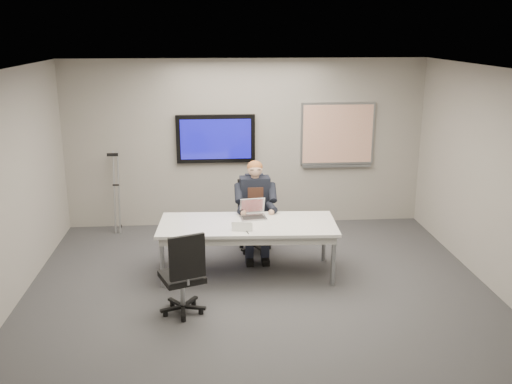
{
  "coord_description": "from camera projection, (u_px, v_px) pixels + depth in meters",
  "views": [
    {
      "loc": [
        -0.58,
        -6.38,
        3.26
      ],
      "look_at": [
        0.02,
        1.06,
        1.11
      ],
      "focal_mm": 40.0,
      "sensor_mm": 36.0,
      "label": 1
    }
  ],
  "objects": [
    {
      "name": "pen",
      "position": [
        247.0,
        232.0,
        7.32
      ],
      "size": [
        0.04,
        0.14,
        0.01
      ],
      "primitive_type": "cylinder",
      "rotation": [
        0.0,
        1.57,
        1.78
      ],
      "color": "black",
      "rests_on": "conference_table"
    },
    {
      "name": "wall_right",
      "position": [
        508.0,
        188.0,
        6.89
      ],
      "size": [
        0.02,
        6.0,
        2.8
      ],
      "primitive_type": "cube",
      "color": "#9B978C",
      "rests_on": "ground"
    },
    {
      "name": "office_chair_near",
      "position": [
        184.0,
        289.0,
        6.67
      ],
      "size": [
        0.64,
        0.64,
        1.05
      ],
      "rotation": [
        0.0,
        0.0,
        3.51
      ],
      "color": "black",
      "rests_on": "ground"
    },
    {
      "name": "whiteboard",
      "position": [
        338.0,
        135.0,
        9.59
      ],
      "size": [
        1.25,
        0.08,
        1.1
      ],
      "color": "#96999E",
      "rests_on": "wall_back"
    },
    {
      "name": "crutch",
      "position": [
        117.0,
        191.0,
        9.36
      ],
      "size": [
        0.28,
        0.68,
        1.44
      ],
      "primitive_type": null,
      "rotation": [
        -0.21,
        0.0,
        -0.14
      ],
      "color": "#A4A7AB",
      "rests_on": "ground"
    },
    {
      "name": "seated_person",
      "position": [
        256.0,
        219.0,
        8.34
      ],
      "size": [
        0.44,
        0.76,
        1.41
      ],
      "rotation": [
        0.0,
        0.0,
        0.04
      ],
      "color": "#1D2131",
      "rests_on": "office_chair_far"
    },
    {
      "name": "name_tent",
      "position": [
        242.0,
        226.0,
        7.38
      ],
      "size": [
        0.28,
        0.12,
        0.11
      ],
      "primitive_type": null,
      "rotation": [
        0.0,
        0.0,
        -0.16
      ],
      "color": "silver",
      "rests_on": "conference_table"
    },
    {
      "name": "office_chair_far",
      "position": [
        254.0,
        228.0,
        8.66
      ],
      "size": [
        0.57,
        0.57,
        1.07
      ],
      "rotation": [
        0.0,
        0.0,
        0.14
      ],
      "color": "black",
      "rests_on": "ground"
    },
    {
      "name": "wall_front",
      "position": [
        302.0,
        318.0,
        3.79
      ],
      "size": [
        6.0,
        0.02,
        2.8
      ],
      "primitive_type": "cube",
      "color": "#9B978C",
      "rests_on": "ground"
    },
    {
      "name": "wall_back",
      "position": [
        246.0,
        144.0,
        9.54
      ],
      "size": [
        6.0,
        0.02,
        2.8
      ],
      "primitive_type": "cube",
      "color": "#9B978C",
      "rests_on": "ground"
    },
    {
      "name": "conference_table",
      "position": [
        248.0,
        229.0,
        7.7
      ],
      "size": [
        2.42,
        1.1,
        0.73
      ],
      "rotation": [
        0.0,
        0.0,
        -0.05
      ],
      "color": "white",
      "rests_on": "ground"
    },
    {
      "name": "floor",
      "position": [
        261.0,
        302.0,
        7.05
      ],
      "size": [
        6.0,
        6.0,
        0.02
      ],
      "primitive_type": "cube",
      "color": "#39393C",
      "rests_on": "ground"
    },
    {
      "name": "tv_display",
      "position": [
        216.0,
        139.0,
        9.42
      ],
      "size": [
        1.3,
        0.09,
        0.8
      ],
      "color": "black",
      "rests_on": "wall_back"
    },
    {
      "name": "laptop",
      "position": [
        253.0,
        213.0,
        7.92
      ],
      "size": [
        0.38,
        0.37,
        0.25
      ],
      "rotation": [
        0.0,
        0.0,
        0.14
      ],
      "color": "#A8A8AA",
      "rests_on": "conference_table"
    },
    {
      "name": "ceiling",
      "position": [
        262.0,
        71.0,
        6.28
      ],
      "size": [
        6.0,
        6.0,
        0.02
      ],
      "primitive_type": "cube",
      "color": "silver",
      "rests_on": "wall_back"
    }
  ]
}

